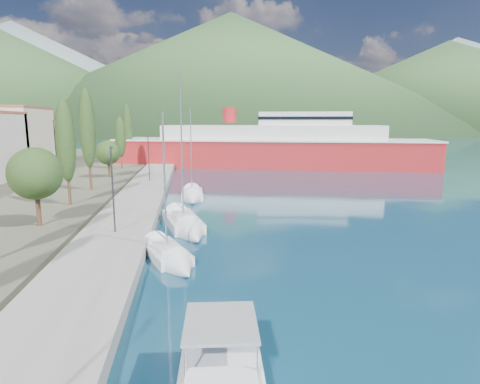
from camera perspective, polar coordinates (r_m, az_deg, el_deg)
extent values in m
plane|color=navy|center=(134.88, -5.66, 6.26)|extent=(1400.00, 1400.00, 0.00)
cube|color=gray|center=(41.73, -14.48, -1.64)|extent=(5.00, 88.00, 0.80)
cone|color=slate|center=(683.96, -29.23, 14.29)|extent=(640.00, 640.00, 150.00)
cone|color=slate|center=(704.30, -0.31, 16.58)|extent=(760.00, 760.00, 180.00)
cone|color=slate|center=(748.93, 28.16, 13.51)|extent=(640.00, 640.00, 140.00)
cone|color=#34572D|center=(419.71, -1.20, 16.64)|extent=(480.00, 480.00, 115.00)
cone|color=#34572D|center=(475.91, 27.28, 13.26)|extent=(420.00, 420.00, 90.00)
cube|color=beige|center=(75.20, -29.56, 6.49)|extent=(9.00, 13.00, 10.00)
cube|color=#9E5138|center=(75.18, -29.90, 10.40)|extent=(9.20, 13.20, 0.30)
cube|color=white|center=(85.51, -26.73, 6.31)|extent=(9.00, 10.00, 8.00)
cube|color=#9E5138|center=(85.43, -26.95, 9.08)|extent=(9.20, 10.20, 0.30)
cylinder|color=#47301E|center=(34.18, -26.74, -2.30)|extent=(0.36, 0.36, 2.45)
sphere|color=#2A431B|center=(33.75, -27.11, 2.35)|extent=(3.93, 3.93, 3.93)
cylinder|color=#47301E|center=(41.75, -23.09, -0.17)|extent=(0.30, 0.30, 2.19)
ellipsoid|color=#2A431B|center=(41.24, -23.56, 6.67)|extent=(1.80, 1.80, 7.77)
cylinder|color=#47301E|center=(49.87, -20.47, 1.74)|extent=(0.30, 0.30, 2.55)
ellipsoid|color=#2A431B|center=(49.45, -20.88, 8.41)|extent=(1.80, 1.80, 9.05)
cylinder|color=#47301E|center=(60.45, -18.14, 3.02)|extent=(0.36, 0.36, 2.17)
sphere|color=#2A431B|center=(60.22, -18.27, 5.36)|extent=(3.47, 3.47, 3.47)
cylinder|color=#47301E|center=(71.32, -16.47, 3.99)|extent=(0.30, 0.30, 1.91)
ellipsoid|color=#2A431B|center=(71.03, -16.65, 7.47)|extent=(1.80, 1.80, 6.77)
cylinder|color=#47301E|center=(79.66, -15.52, 4.82)|extent=(0.30, 0.30, 2.46)
ellipsoid|color=#2A431B|center=(79.39, -15.70, 8.84)|extent=(1.80, 1.80, 8.74)
cylinder|color=#2D2D33|center=(29.50, -17.63, 0.21)|extent=(0.12, 0.12, 6.00)
cube|color=#2D2D33|center=(29.41, -17.85, 6.06)|extent=(0.15, 0.50, 0.12)
cylinder|color=#2D2D33|center=(54.65, -12.86, 4.71)|extent=(0.12, 0.12, 6.00)
cube|color=#2D2D33|center=(54.72, -12.96, 7.86)|extent=(0.15, 0.50, 0.12)
cube|color=gray|center=(12.96, -2.76, -18.01)|extent=(2.40, 2.79, 0.10)
cube|color=silver|center=(26.38, -10.56, -8.62)|extent=(3.70, 5.46, 0.81)
cube|color=silver|center=(25.91, -10.37, -7.70)|extent=(1.87, 2.33, 0.31)
cylinder|color=silver|center=(24.98, -10.67, 1.38)|extent=(0.12, 0.12, 8.54)
cone|color=silver|center=(23.48, -8.19, -10.92)|extent=(2.76, 2.93, 2.07)
cube|color=silver|center=(33.92, -8.17, -4.29)|extent=(3.75, 7.13, 0.96)
cube|color=silver|center=(33.34, -8.06, -3.41)|extent=(1.98, 2.95, 0.37)
cylinder|color=silver|center=(32.51, -8.30, 6.39)|extent=(0.12, 0.12, 11.69)
cone|color=silver|center=(29.81, -6.63, -6.25)|extent=(3.03, 3.59, 2.45)
cube|color=silver|center=(46.35, -6.84, -0.43)|extent=(2.37, 5.38, 0.92)
cube|color=silver|center=(45.89, -6.85, 0.24)|extent=(1.42, 2.15, 0.36)
cylinder|color=silver|center=(45.35, -6.96, 5.80)|extent=(0.12, 0.12, 9.22)
cone|color=silver|center=(42.97, -6.79, -1.25)|extent=(2.36, 2.52, 2.35)
cube|color=#AD1E21|center=(78.26, 4.48, 5.30)|extent=(60.67, 27.62, 5.75)
cube|color=silver|center=(78.08, 4.51, 7.40)|extent=(61.17, 28.08, 0.31)
cube|color=silver|center=(78.03, 4.52, 8.31)|extent=(42.32, 20.72, 3.08)
cube|color=silver|center=(77.85, 9.15, 10.25)|extent=(18.09, 11.77, 2.46)
cylinder|color=#AD1E21|center=(78.97, -1.51, 10.89)|extent=(2.67, 2.67, 2.87)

